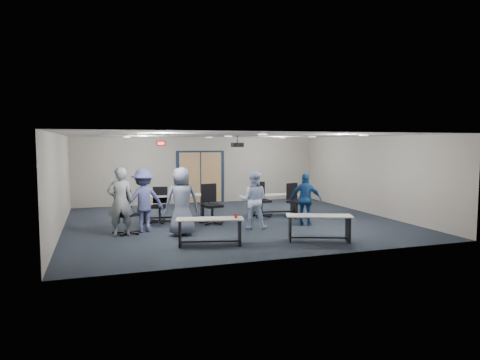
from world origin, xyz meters
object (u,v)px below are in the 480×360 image
object	(u,v)px
person_gray	(120,202)
person_back	(143,200)
chair_back_c	(262,199)
chair_back_a	(160,205)
person_lightblue	(253,200)
person_plaid	(182,201)
table_front_right	(319,223)
chair_back_d	(297,201)
chair_loose_left	(127,213)
table_back_left	(174,203)
table_front_left	(210,227)
person_navy	(306,200)
chair_back_b	(212,204)
table_back_right	(273,201)

from	to	relation	value
person_gray	person_back	xyz separation A→B (m)	(0.63, 0.36, -0.03)
chair_back_c	chair_back_a	bearing A→B (deg)	172.31
chair_back_a	person_lightblue	size ratio (longest dim) A/B	0.66
person_plaid	table_front_right	bearing A→B (deg)	154.91
table_front_right	person_lightblue	bearing A→B (deg)	137.43
chair_back_d	chair_loose_left	xyz separation A→B (m)	(-5.49, -0.86, 0.02)
person_lightblue	chair_back_d	bearing A→B (deg)	-123.53
table_back_left	person_back	distance (m)	1.84
table_front_left	person_back	size ratio (longest dim) A/B	0.96
person_navy	chair_back_b	bearing A→B (deg)	7.70
person_plaid	chair_back_d	bearing A→B (deg)	-155.29
table_back_left	person_lightblue	world-z (taller)	person_lightblue
chair_back_d	person_gray	distance (m)	5.78
chair_loose_left	person_back	xyz separation A→B (m)	(0.45, 0.13, 0.30)
table_front_left	chair_back_a	bearing A→B (deg)	115.87
table_back_left	person_gray	xyz separation A→B (m)	(-1.71, -1.81, 0.35)
person_lightblue	person_back	bearing A→B (deg)	14.80
table_back_left	chair_back_a	bearing A→B (deg)	-151.73
chair_back_b	chair_loose_left	bearing A→B (deg)	-174.71
chair_back_a	chair_loose_left	bearing A→B (deg)	-113.75
person_plaid	chair_back_c	bearing A→B (deg)	-141.74
table_front_left	person_back	bearing A→B (deg)	136.31
chair_back_b	person_lightblue	world-z (taller)	person_lightblue
chair_back_c	person_navy	size ratio (longest dim) A/B	0.73
table_back_left	chair_back_d	size ratio (longest dim) A/B	1.86
person_navy	person_back	distance (m)	4.70
table_front_right	person_navy	world-z (taller)	person_navy
table_back_right	person_lightblue	xyz separation A→B (m)	(-1.47, -2.06, 0.35)
table_front_right	chair_loose_left	size ratio (longest dim) A/B	1.47
table_front_right	person_plaid	world-z (taller)	person_plaid
chair_back_b	table_back_right	bearing A→B (deg)	11.54
table_front_left	chair_back_a	distance (m)	3.46
chair_back_c	person_navy	bearing A→B (deg)	-78.84
chair_loose_left	person_gray	size ratio (longest dim) A/B	0.64
chair_back_c	chair_loose_left	world-z (taller)	chair_loose_left
person_navy	table_back_left	bearing A→B (deg)	3.03
table_front_left	person_lightblue	xyz separation A→B (m)	(1.69, 1.58, 0.38)
person_gray	chair_loose_left	bearing A→B (deg)	-130.67
person_navy	chair_back_d	bearing A→B (deg)	-72.32
table_front_right	chair_loose_left	distance (m)	5.11
person_gray	person_back	world-z (taller)	person_gray
chair_back_b	person_plaid	world-z (taller)	person_plaid
chair_back_c	chair_loose_left	size ratio (longest dim) A/B	0.99
person_navy	person_plaid	bearing A→B (deg)	35.18
table_front_right	table_back_right	distance (m)	4.12
chair_back_a	chair_back_c	size ratio (longest dim) A/B	0.95
chair_back_c	person_gray	bearing A→B (deg)	-168.28
person_gray	person_back	distance (m)	0.73
person_gray	person_navy	world-z (taller)	person_gray
chair_back_b	person_gray	world-z (taller)	person_gray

